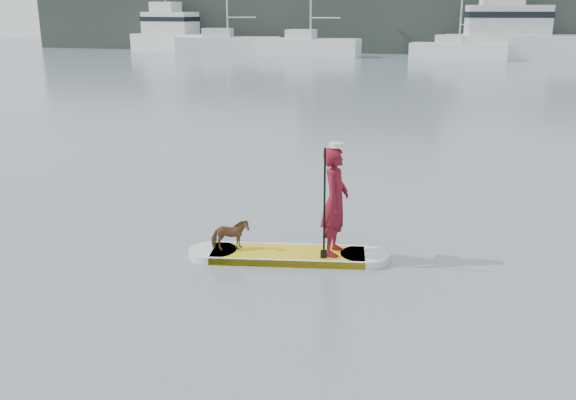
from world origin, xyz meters
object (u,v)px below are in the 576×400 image
(sailboat_d, at_px, (458,49))
(dog, at_px, (230,235))
(motor_yacht_a, at_px, (514,34))
(motor_yacht_b, at_px, (175,33))
(paddleboard, at_px, (288,255))
(paddler, at_px, (335,201))
(sailboat_c, at_px, (310,46))
(sailboat_b, at_px, (227,43))

(sailboat_d, bearing_deg, dog, -88.93)
(motor_yacht_a, distance_m, motor_yacht_b, 30.89)
(paddleboard, bearing_deg, sailboat_d, 77.16)
(dog, height_order, sailboat_d, sailboat_d)
(motor_yacht_a, bearing_deg, motor_yacht_b, 168.71)
(paddleboard, bearing_deg, paddler, 0.00)
(paddler, bearing_deg, motor_yacht_b, 28.50)
(sailboat_c, bearing_deg, paddleboard, -75.34)
(dog, bearing_deg, sailboat_c, -17.21)
(paddleboard, relative_size, sailboat_c, 0.27)
(paddleboard, xyz_separation_m, sailboat_b, (-19.36, 47.22, 0.90))
(paddleboard, height_order, sailboat_b, sailboat_b)
(paddleboard, distance_m, sailboat_b, 51.05)
(paddler, height_order, dog, paddler)
(paddleboard, distance_m, sailboat_c, 47.22)
(paddler, xyz_separation_m, sailboat_c, (-11.94, 45.72, -0.10))
(sailboat_c, bearing_deg, paddler, -74.43)
(sailboat_b, relative_size, motor_yacht_a, 1.13)
(sailboat_c, height_order, sailboat_d, sailboat_c)
(sailboat_c, bearing_deg, dog, -76.50)
(paddleboard, distance_m, motor_yacht_a, 48.13)
(dog, distance_m, sailboat_b, 50.87)
(motor_yacht_b, bearing_deg, sailboat_b, -2.84)
(paddler, relative_size, sailboat_c, 0.14)
(sailboat_c, bearing_deg, sailboat_b, 171.49)
(sailboat_c, relative_size, sailboat_d, 1.06)
(motor_yacht_a, xyz_separation_m, motor_yacht_b, (-30.88, 0.88, -0.26))
(paddler, xyz_separation_m, sailboat_d, (0.51, 45.78, -0.18))
(sailboat_b, xyz_separation_m, sailboat_c, (8.16, -1.36, -0.06))
(dog, height_order, motor_yacht_b, motor_yacht_b)
(paddler, xyz_separation_m, sailboat_b, (-20.10, 47.07, -0.04))
(sailboat_d, relative_size, motor_yacht_b, 1.18)
(paddleboard, height_order, sailboat_c, sailboat_c)
(dog, bearing_deg, paddleboard, -108.50)
(paddler, height_order, sailboat_b, sailboat_b)
(sailboat_b, height_order, sailboat_d, sailboat_b)
(dog, distance_m, sailboat_d, 46.17)
(sailboat_c, bearing_deg, motor_yacht_a, 7.38)
(sailboat_c, height_order, motor_yacht_b, sailboat_c)
(paddler, distance_m, motor_yacht_b, 55.03)
(paddleboard, height_order, paddler, paddler)
(dog, distance_m, motor_yacht_a, 48.43)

